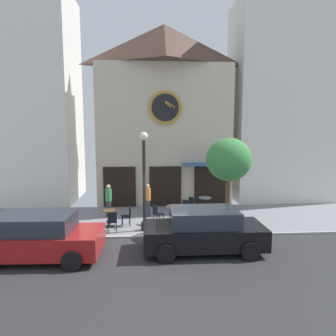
{
  "coord_description": "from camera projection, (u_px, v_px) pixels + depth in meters",
  "views": [
    {
      "loc": [
        -0.41,
        -11.63,
        4.35
      ],
      "look_at": [
        0.49,
        2.53,
        2.54
      ],
      "focal_mm": 31.62,
      "sensor_mm": 36.0,
      "label": 1
    }
  ],
  "objects": [
    {
      "name": "cafe_table_rightmost",
      "position": [
        109.0,
        216.0,
        13.36
      ],
      "size": [
        0.61,
        0.61,
        0.77
      ],
      "color": "black",
      "rests_on": "ground_plane"
    },
    {
      "name": "cafe_table_center_left",
      "position": [
        205.0,
        202.0,
        15.95
      ],
      "size": [
        0.69,
        0.69,
        0.75
      ],
      "color": "black",
      "rests_on": "ground_plane"
    },
    {
      "name": "pedestrian_orange",
      "position": [
        148.0,
        200.0,
        14.92
      ],
      "size": [
        0.35,
        0.35,
        1.67
      ],
      "color": "#2D2D38",
      "rests_on": "ground_plane"
    },
    {
      "name": "parked_car_black",
      "position": [
        204.0,
        230.0,
        10.66
      ],
      "size": [
        4.31,
        2.03,
        1.55
      ],
      "color": "black",
      "rests_on": "ground_plane"
    },
    {
      "name": "parked_car_red",
      "position": [
        37.0,
        237.0,
        9.99
      ],
      "size": [
        4.36,
        2.14,
        1.55
      ],
      "color": "maroon",
      "rests_on": "ground_plane"
    },
    {
      "name": "street_lamp",
      "position": [
        144.0,
        181.0,
        12.69
      ],
      "size": [
        0.36,
        0.36,
        4.28
      ],
      "color": "black",
      "rests_on": "ground_plane"
    },
    {
      "name": "street_tree",
      "position": [
        229.0,
        160.0,
        12.47
      ],
      "size": [
        1.92,
        1.73,
        4.04
      ],
      "color": "brown",
      "rests_on": "ground_plane"
    },
    {
      "name": "cafe_chair_mid_row",
      "position": [
        193.0,
        204.0,
        15.48
      ],
      "size": [
        0.56,
        0.56,
        0.9
      ],
      "color": "black",
      "rests_on": "ground_plane"
    },
    {
      "name": "cafe_chair_outer",
      "position": [
        157.0,
        213.0,
        13.81
      ],
      "size": [
        0.55,
        0.55,
        0.9
      ],
      "color": "black",
      "rests_on": "ground_plane"
    },
    {
      "name": "neighbor_building_right",
      "position": [
        281.0,
        103.0,
        18.61
      ],
      "size": [
        6.1,
        3.61,
        12.12
      ],
      "color": "silver",
      "rests_on": "ground_plane"
    },
    {
      "name": "pedestrian_green",
      "position": [
        109.0,
        201.0,
        14.77
      ],
      "size": [
        0.42,
        0.42,
        1.67
      ],
      "color": "#2D2D38",
      "rests_on": "ground_plane"
    },
    {
      "name": "ground_plane",
      "position": [
        161.0,
        245.0,
        11.34
      ],
      "size": [
        26.58,
        11.66,
        0.13
      ],
      "color": "gray"
    },
    {
      "name": "cafe_table_center",
      "position": [
        173.0,
        211.0,
        14.08
      ],
      "size": [
        0.7,
        0.7,
        0.75
      ],
      "color": "black",
      "rests_on": "ground_plane"
    },
    {
      "name": "cafe_chair_facing_wall",
      "position": [
        185.0,
        207.0,
        14.73
      ],
      "size": [
        0.56,
        0.56,
        0.9
      ],
      "color": "black",
      "rests_on": "ground_plane"
    },
    {
      "name": "cafe_chair_by_entrance",
      "position": [
        112.0,
        220.0,
        12.63
      ],
      "size": [
        0.51,
        0.51,
        0.9
      ],
      "color": "black",
      "rests_on": "ground_plane"
    },
    {
      "name": "clock_building",
      "position": [
        164.0,
        112.0,
        17.62
      ],
      "size": [
        7.79,
        3.69,
        10.42
      ],
      "color": "beige",
      "rests_on": "ground_plane"
    },
    {
      "name": "cafe_chair_right_end",
      "position": [
        128.0,
        215.0,
        13.49
      ],
      "size": [
        0.47,
        0.47,
        0.9
      ],
      "color": "black",
      "rests_on": "ground_plane"
    },
    {
      "name": "neighbor_building_left",
      "position": [
        29.0,
        100.0,
        17.97
      ],
      "size": [
        5.47,
        4.33,
        12.39
      ],
      "color": "silver",
      "rests_on": "ground_plane"
    }
  ]
}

